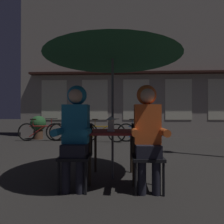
# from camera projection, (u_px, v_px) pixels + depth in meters

# --- Properties ---
(ground_plane) EXTENTS (60.00, 60.00, 0.00)m
(ground_plane) POSITION_uv_depth(u_px,v_px,m) (113.00, 178.00, 2.96)
(ground_plane) COLOR #2D2B28
(cafe_table) EXTENTS (0.72, 0.72, 0.74)m
(cafe_table) POSITION_uv_depth(u_px,v_px,m) (113.00, 137.00, 2.96)
(cafe_table) COLOR maroon
(cafe_table) RESTS_ON ground_plane
(patio_umbrella) EXTENTS (2.10, 2.10, 2.31)m
(patio_umbrella) POSITION_uv_depth(u_px,v_px,m) (113.00, 47.00, 2.97)
(patio_umbrella) COLOR #4C4C51
(patio_umbrella) RESTS_ON ground_plane
(lantern) EXTENTS (0.11, 0.11, 0.23)m
(lantern) POSITION_uv_depth(u_px,v_px,m) (111.00, 123.00, 2.89)
(lantern) COLOR white
(lantern) RESTS_ON cafe_table
(chair_left) EXTENTS (0.40, 0.40, 0.87)m
(chair_left) POSITION_uv_depth(u_px,v_px,m) (77.00, 151.00, 2.62)
(chair_left) COLOR black
(chair_left) RESTS_ON ground_plane
(chair_right) EXTENTS (0.40, 0.40, 0.87)m
(chair_right) POSITION_uv_depth(u_px,v_px,m) (147.00, 152.00, 2.57)
(chair_right) COLOR black
(chair_right) RESTS_ON ground_plane
(person_left_hooded) EXTENTS (0.45, 0.56, 1.40)m
(person_left_hooded) POSITION_uv_depth(u_px,v_px,m) (76.00, 126.00, 2.56)
(person_left_hooded) COLOR black
(person_left_hooded) RESTS_ON ground_plane
(person_right_hooded) EXTENTS (0.45, 0.56, 1.40)m
(person_right_hooded) POSITION_uv_depth(u_px,v_px,m) (147.00, 126.00, 2.52)
(person_right_hooded) COLOR black
(person_right_hooded) RESTS_ON ground_plane
(shopfront_building) EXTENTS (10.00, 0.93, 6.20)m
(shopfront_building) POSITION_uv_depth(u_px,v_px,m) (136.00, 66.00, 8.34)
(shopfront_building) COLOR #9E9389
(shopfront_building) RESTS_ON ground_plane
(bicycle_nearest) EXTENTS (1.68, 0.15, 0.84)m
(bicycle_nearest) POSITION_uv_depth(u_px,v_px,m) (41.00, 132.00, 6.98)
(bicycle_nearest) COLOR black
(bicycle_nearest) RESTS_ON ground_plane
(bicycle_second) EXTENTS (1.67, 0.26, 0.84)m
(bicycle_second) POSITION_uv_depth(u_px,v_px,m) (72.00, 131.00, 7.03)
(bicycle_second) COLOR black
(bicycle_second) RESTS_ON ground_plane
(bicycle_third) EXTENTS (1.66, 0.39, 0.84)m
(bicycle_third) POSITION_uv_depth(u_px,v_px,m) (103.00, 132.00, 6.77)
(bicycle_third) COLOR black
(bicycle_third) RESTS_ON ground_plane
(bicycle_fourth) EXTENTS (1.68, 0.23, 0.84)m
(bicycle_fourth) POSITION_uv_depth(u_px,v_px,m) (140.00, 132.00, 6.85)
(bicycle_fourth) COLOR black
(bicycle_fourth) RESTS_ON ground_plane
(potted_plant) EXTENTS (0.60, 0.60, 0.92)m
(potted_plant) POSITION_uv_depth(u_px,v_px,m) (38.00, 125.00, 7.52)
(potted_plant) COLOR brown
(potted_plant) RESTS_ON ground_plane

